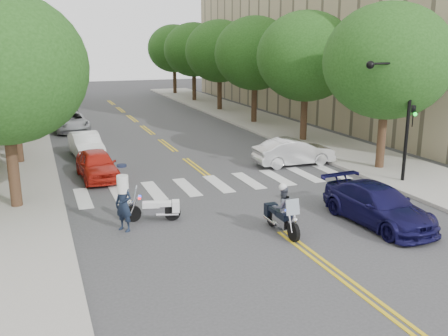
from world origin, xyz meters
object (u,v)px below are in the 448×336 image
motorcycle_parked (158,209)px  sedan_blue (378,205)px  officer_standing (124,204)px  convertible (294,152)px  motorcycle_police (282,210)px

motorcycle_parked → sedan_blue: size_ratio=0.42×
officer_standing → convertible: officer_standing is taller
motorcycle_parked → officer_standing: size_ratio=1.05×
motorcycle_parked → convertible: (8.94, 5.81, 0.26)m
motorcycle_parked → sedan_blue: 8.16m
motorcycle_police → convertible: bearing=-121.8°
sedan_blue → motorcycle_police: bearing=168.5°
motorcycle_parked → sedan_blue: (7.51, -3.19, 0.24)m
officer_standing → convertible: size_ratio=0.44×
officer_standing → sedan_blue: officer_standing is taller
motorcycle_police → convertible: (5.15, 8.51, -0.08)m
sedan_blue → officer_standing: bearing=159.5°
officer_standing → motorcycle_parked: bearing=77.0°
convertible → officer_standing: bearing=123.1°
officer_standing → sedan_blue: bearing=37.5°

